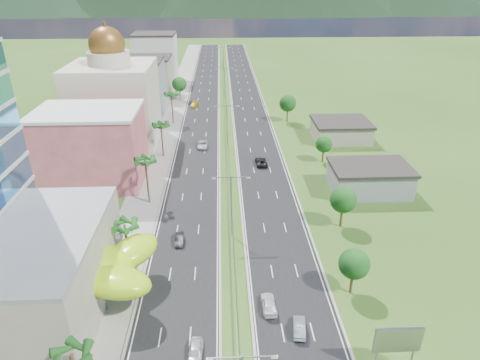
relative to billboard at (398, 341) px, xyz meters
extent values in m
plane|color=#2D5119|center=(-17.00, 18.00, -4.42)|extent=(500.00, 500.00, 0.00)
cube|color=black|center=(-24.50, 108.00, -4.40)|extent=(11.00, 260.00, 0.04)
cube|color=black|center=(-9.50, 108.00, -4.40)|extent=(11.00, 260.00, 0.04)
cube|color=gray|center=(-34.00, 108.00, -4.36)|extent=(7.00, 260.00, 0.12)
cube|color=gray|center=(-17.00, 90.00, -3.80)|extent=(0.08, 216.00, 0.28)
cube|color=gray|center=(-17.00, 192.00, -4.07)|extent=(0.10, 0.12, 0.70)
cube|color=gray|center=(-18.44, -7.00, 6.38)|extent=(2.88, 0.12, 0.12)
cube|color=gray|center=(-15.56, -7.00, 6.38)|extent=(2.88, 0.12, 0.12)
cube|color=silver|center=(-19.72, -7.00, 6.28)|extent=(0.60, 0.25, 0.18)
cube|color=silver|center=(-14.28, -7.00, 6.28)|extent=(0.60, 0.25, 0.18)
cylinder|color=gray|center=(-17.00, 28.00, 1.08)|extent=(0.20, 0.20, 11.00)
cube|color=gray|center=(-18.44, 28.00, 6.38)|extent=(2.88, 0.12, 0.12)
cube|color=gray|center=(-15.56, 28.00, 6.38)|extent=(2.88, 0.12, 0.12)
cube|color=silver|center=(-19.72, 28.00, 6.28)|extent=(0.60, 0.25, 0.18)
cube|color=silver|center=(-14.28, 28.00, 6.28)|extent=(0.60, 0.25, 0.18)
cylinder|color=gray|center=(-17.00, 68.00, 1.08)|extent=(0.20, 0.20, 11.00)
cube|color=gray|center=(-18.44, 68.00, 6.38)|extent=(2.88, 0.12, 0.12)
cube|color=gray|center=(-15.56, 68.00, 6.38)|extent=(2.88, 0.12, 0.12)
cube|color=silver|center=(-19.72, 68.00, 6.28)|extent=(0.60, 0.25, 0.18)
cube|color=silver|center=(-14.28, 68.00, 6.28)|extent=(0.60, 0.25, 0.18)
cylinder|color=gray|center=(-17.00, 113.00, 1.08)|extent=(0.20, 0.20, 11.00)
cube|color=gray|center=(-18.44, 113.00, 6.38)|extent=(2.88, 0.12, 0.12)
cube|color=gray|center=(-15.56, 113.00, 6.38)|extent=(2.88, 0.12, 0.12)
cube|color=silver|center=(-19.72, 113.00, 6.28)|extent=(0.60, 0.25, 0.18)
cube|color=silver|center=(-14.28, 113.00, 6.28)|extent=(0.60, 0.25, 0.18)
cylinder|color=gray|center=(-17.00, 158.00, 1.08)|extent=(0.20, 0.20, 11.00)
cube|color=gray|center=(-18.44, 158.00, 6.38)|extent=(2.88, 0.12, 0.12)
cube|color=gray|center=(-15.56, 158.00, 6.38)|extent=(2.88, 0.12, 0.12)
cube|color=silver|center=(-19.72, 158.00, 6.28)|extent=(0.60, 0.25, 0.18)
cube|color=silver|center=(-14.28, 158.00, 6.28)|extent=(0.60, 0.25, 0.18)
cylinder|color=gray|center=(-41.00, 16.00, -2.42)|extent=(0.50, 0.50, 4.00)
cylinder|color=gray|center=(-34.00, 11.00, -2.42)|extent=(0.50, 0.50, 4.00)
cylinder|color=gray|center=(-38.00, 8.00, -2.42)|extent=(0.50, 0.50, 4.00)
cylinder|color=gray|center=(-32.00, 16.00, -2.42)|extent=(0.50, 0.50, 4.00)
cube|color=#B34A49|center=(-45.00, 50.00, 3.08)|extent=(20.00, 15.00, 15.00)
cube|color=beige|center=(-45.00, 73.00, 5.58)|extent=(20.00, 20.00, 20.00)
cylinder|color=beige|center=(-45.00, 73.00, 17.08)|extent=(10.00, 10.00, 3.00)
sphere|color=brown|center=(-45.00, 73.00, 20.08)|extent=(8.40, 8.40, 8.40)
cube|color=gray|center=(-44.00, 98.00, 3.58)|extent=(16.00, 15.00, 16.00)
cube|color=#9E9282|center=(-44.00, 120.00, 2.08)|extent=(16.00, 15.00, 13.00)
cube|color=silver|center=(-44.00, 143.00, 4.58)|extent=(16.00, 15.00, 18.00)
cylinder|color=gray|center=(2.00, 0.00, -2.82)|extent=(0.24, 0.24, 3.20)
cube|color=#D85919|center=(0.00, 0.00, 0.18)|extent=(5.20, 0.35, 3.20)
cube|color=gray|center=(11.00, 43.00, -1.92)|extent=(15.00, 10.00, 5.00)
cube|color=#9E9282|center=(13.00, 73.00, -2.22)|extent=(14.00, 12.00, 4.40)
cylinder|color=#47301C|center=(-32.50, 20.00, -0.67)|extent=(0.36, 0.36, 7.50)
cylinder|color=#47301C|center=(-32.50, 40.00, 0.08)|extent=(0.36, 0.36, 9.00)
cylinder|color=#47301C|center=(-32.50, 63.00, -0.42)|extent=(0.36, 0.36, 8.00)
cylinder|color=#47301C|center=(-32.50, 88.00, -0.02)|extent=(0.36, 0.36, 8.80)
cylinder|color=#47301C|center=(-32.50, 113.00, -1.97)|extent=(0.40, 0.40, 4.90)
sphere|color=#1D551A|center=(-32.50, 113.00, 1.18)|extent=(4.90, 4.90, 4.90)
cylinder|color=#47301C|center=(-1.00, 13.00, -2.32)|extent=(0.40, 0.40, 4.20)
sphere|color=#1D551A|center=(-1.00, 13.00, 0.38)|extent=(4.20, 4.20, 4.20)
cylinder|color=#47301C|center=(2.00, 30.00, -2.15)|extent=(0.40, 0.40, 4.55)
sphere|color=#1D551A|center=(2.00, 30.00, 0.78)|extent=(4.55, 4.55, 4.55)
cylinder|color=#47301C|center=(5.00, 58.00, -2.50)|extent=(0.40, 0.40, 3.85)
sphere|color=#1D551A|center=(5.00, 58.00, -0.02)|extent=(3.85, 3.85, 3.85)
cylinder|color=#47301C|center=(1.00, 88.00, -1.97)|extent=(0.40, 0.40, 4.90)
sphere|color=#1D551A|center=(1.00, 88.00, 1.18)|extent=(4.90, 4.90, 4.90)
imported|color=silver|center=(-21.84, 2.95, -3.70)|extent=(1.78, 4.08, 1.37)
imported|color=black|center=(-25.63, 26.16, -3.74)|extent=(1.54, 3.93, 1.27)
imported|color=#B4B7BD|center=(-23.29, 68.32, -3.64)|extent=(2.65, 5.44, 1.49)
imported|color=gold|center=(-27.26, 104.82, -3.69)|extent=(2.38, 4.91, 1.38)
imported|color=white|center=(-12.62, 10.29, -3.61)|extent=(1.98, 4.58, 1.54)
imported|color=#9C9FA3|center=(-9.30, 6.16, -3.72)|extent=(1.95, 4.19, 1.33)
imported|color=black|center=(-9.44, 57.00, -3.65)|extent=(2.66, 5.34, 1.45)
camera|label=1|loc=(-18.33, -32.66, 35.46)|focal=32.00mm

